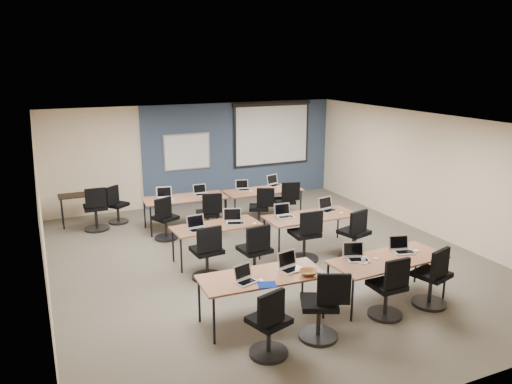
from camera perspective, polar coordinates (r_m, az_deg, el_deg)
name	(u,v)px	position (r m, az deg, el deg)	size (l,w,h in m)	color
floor	(268,260)	(9.93, 1.41, -7.74)	(8.00, 9.00, 0.02)	#6B6354
ceiling	(269,123)	(9.24, 1.52, 7.91)	(8.00, 9.00, 0.02)	white
wall_back	(197,154)	(13.60, -6.75, 4.30)	(8.00, 0.04, 2.70)	beige
wall_front	(443,290)	(6.00, 20.62, -10.42)	(8.00, 0.04, 2.70)	beige
wall_left	(42,220)	(8.63, -23.31, -2.99)	(0.04, 9.00, 2.70)	beige
wall_right	(431,175)	(11.74, 19.39, 1.88)	(0.04, 9.00, 2.70)	beige
blue_accent_panel	(240,151)	(13.98, -1.80, 4.69)	(5.50, 0.04, 2.70)	#3D5977
whiteboard	(187,152)	(13.42, -7.89, 4.56)	(1.28, 0.03, 0.98)	#ACACAC
projector_screen	(272,130)	(14.23, 1.85, 7.04)	(2.40, 0.10, 1.82)	black
training_table_front_left	(262,278)	(7.49, 0.71, -9.81)	(1.88, 0.78, 0.73)	olive
training_table_front_right	(388,261)	(8.37, 14.86, -7.61)	(1.94, 0.81, 0.73)	#965C26
training_table_mid_left	(216,228)	(9.68, -4.57, -4.08)	(1.70, 0.71, 0.73)	#A07044
training_table_mid_right	(311,217)	(10.31, 6.29, -2.89)	(1.91, 0.80, 0.73)	brown
training_table_back_left	(185,199)	(11.68, -8.11, -0.83)	(1.89, 0.79, 0.73)	brown
training_table_back_right	(263,192)	(12.24, 0.82, 0.04)	(1.88, 0.78, 0.73)	#A56F31
laptop_0	(245,278)	(7.27, -1.27, -9.76)	(0.30, 0.26, 0.23)	#B4B4C3
mouse_0	(261,280)	(7.29, 0.59, -10.07)	(0.06, 0.10, 0.04)	white
task_chair_0	(269,328)	(6.76, 1.53, -15.33)	(0.54, 0.53, 1.01)	black
laptop_1	(290,265)	(7.68, 3.86, -8.35)	(0.34, 0.29, 0.26)	#B7B7B9
mouse_1	(317,272)	(7.62, 7.03, -9.04)	(0.06, 0.09, 0.03)	white
task_chair_1	(322,311)	(7.19, 7.57, -13.34)	(0.60, 0.56, 1.04)	black
laptop_2	(356,255)	(8.18, 11.37, -7.11)	(0.34, 0.29, 0.26)	#B0B0B0
mouse_2	(376,259)	(8.26, 13.50, -7.42)	(0.06, 0.09, 0.03)	white
task_chair_2	(389,292)	(7.94, 14.92, -11.02)	(0.53, 0.53, 1.01)	black
laptop_3	(402,248)	(8.67, 16.34, -6.17)	(0.34, 0.29, 0.26)	silver
mouse_3	(416,251)	(8.77, 17.82, -6.40)	(0.06, 0.10, 0.04)	white
task_chair_3	(433,282)	(8.47, 19.54, -9.63)	(0.56, 0.55, 1.03)	black
laptop_4	(197,226)	(9.43, -6.76, -3.92)	(0.35, 0.30, 0.26)	#B3B3B9
mouse_4	(209,230)	(9.40, -5.45, -4.29)	(0.06, 0.10, 0.03)	white
task_chair_4	(208,257)	(8.97, -5.55, -7.38)	(0.56, 0.56, 1.04)	black
laptop_5	(234,220)	(9.76, -2.52, -3.18)	(0.36, 0.31, 0.27)	silver
mouse_5	(254,223)	(9.70, -0.18, -3.62)	(0.06, 0.10, 0.03)	white
task_chair_5	(255,256)	(8.95, -0.07, -7.33)	(0.57, 0.57, 1.04)	black
laptop_6	(284,214)	(10.14, 3.23, -2.50)	(0.34, 0.29, 0.26)	#BABABA
mouse_6	(304,218)	(10.08, 5.52, -2.97)	(0.07, 0.10, 0.04)	white
task_chair_6	(306,240)	(9.77, 5.72, -5.44)	(0.58, 0.58, 1.05)	black
laptop_7	(328,207)	(10.66, 8.18, -1.76)	(0.36, 0.31, 0.27)	#B0B0BC
mouse_7	(341,213)	(10.52, 9.73, -2.36)	(0.06, 0.09, 0.03)	white
task_chair_7	(355,238)	(10.01, 11.20, -5.19)	(0.57, 0.56, 1.04)	black
laptop_8	(165,196)	(11.62, -10.34, -0.45)	(0.35, 0.30, 0.27)	#BABABB
mouse_8	(172,199)	(11.52, -9.58, -0.84)	(0.06, 0.10, 0.04)	white
task_chair_8	(165,222)	(11.04, -10.34, -3.39)	(0.54, 0.51, 0.99)	black
laptop_9	(201,192)	(11.86, -6.34, -0.02)	(0.31, 0.27, 0.24)	silver
mouse_9	(210,196)	(11.69, -5.33, -0.46)	(0.06, 0.10, 0.04)	white
task_chair_9	(209,218)	(11.15, -5.40, -2.97)	(0.53, 0.53, 1.01)	black
laptop_10	(243,188)	(12.22, -1.48, 0.52)	(0.31, 0.27, 0.24)	#9F9FAA
mouse_10	(251,191)	(12.08, -0.59, 0.11)	(0.06, 0.10, 0.04)	white
task_chair_10	(261,211)	(11.62, 0.53, -2.21)	(0.54, 0.50, 0.99)	black
laptop_11	(274,183)	(12.67, 2.05, 1.05)	(0.35, 0.30, 0.26)	#B7B7B7
mouse_11	(285,186)	(12.54, 3.28, 0.64)	(0.06, 0.10, 0.03)	white
task_chair_11	(286,205)	(12.08, 3.43, -1.50)	(0.54, 0.54, 1.02)	black
blue_mousepad	(267,285)	(7.18, 1.27, -10.55)	(0.26, 0.22, 0.01)	navy
snack_bowl	(308,272)	(7.53, 5.97, -9.10)	(0.31, 0.31, 0.08)	olive
snack_plate	(362,262)	(8.10, 12.08, -7.83)	(0.18, 0.18, 0.01)	white
coffee_cup	(363,261)	(8.07, 12.16, -7.70)	(0.05, 0.05, 0.05)	white
utility_table	(78,199)	(12.50, -19.68, -0.71)	(0.87, 0.48, 0.75)	black
spare_chair_a	(117,208)	(12.40, -15.65, -1.75)	(0.54, 0.47, 0.95)	black
spare_chair_b	(96,212)	(12.02, -17.81, -2.22)	(0.57, 0.57, 1.04)	black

